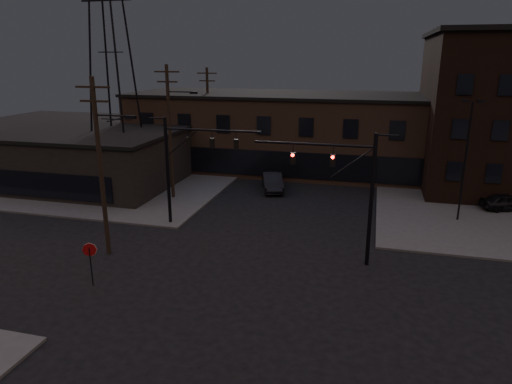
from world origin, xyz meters
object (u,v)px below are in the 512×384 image
at_px(traffic_signal_far, 183,159).
at_px(parked_car_lot_b, 462,189).
at_px(parked_car_lot_a, 506,202).
at_px(traffic_signal_near, 352,185).
at_px(stop_sign, 90,254).
at_px(car_crossing, 272,182).

xyz_separation_m(traffic_signal_far, parked_car_lot_b, (21.02, 12.60, -4.19)).
distance_m(traffic_signal_far, parked_car_lot_a, 25.98).
bearing_deg(parked_car_lot_a, traffic_signal_near, 120.88).
xyz_separation_m(traffic_signal_near, parked_car_lot_b, (8.95, 16.10, -4.11)).
bearing_deg(parked_car_lot_b, traffic_signal_far, 138.96).
bearing_deg(traffic_signal_far, parked_car_lot_b, 30.94).
height_order(stop_sign, parked_car_lot_b, stop_sign).
height_order(traffic_signal_far, parked_car_lot_b, traffic_signal_far).
height_order(parked_car_lot_a, parked_car_lot_b, parked_car_lot_a).
height_order(traffic_signal_far, car_crossing, traffic_signal_far).
bearing_deg(car_crossing, stop_sign, -122.49).
bearing_deg(parked_car_lot_a, car_crossing, 69.20).
bearing_deg(traffic_signal_near, traffic_signal_far, 163.83).
distance_m(traffic_signal_near, stop_sign, 15.17).
distance_m(traffic_signal_far, stop_sign, 10.55).
height_order(parked_car_lot_a, car_crossing, car_crossing).
bearing_deg(parked_car_lot_b, car_crossing, 114.12).
bearing_deg(parked_car_lot_b, traffic_signal_near, 168.96).
xyz_separation_m(stop_sign, car_crossing, (5.43, 20.78, -1.02)).
distance_m(traffic_signal_near, parked_car_lot_a, 17.97).
relative_size(traffic_signal_far, car_crossing, 1.59).
relative_size(traffic_signal_far, parked_car_lot_b, 1.74).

